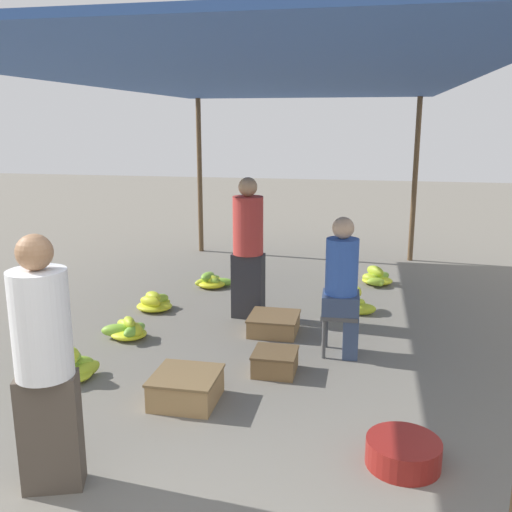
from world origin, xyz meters
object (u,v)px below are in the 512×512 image
at_px(vendor_foreground, 44,362).
at_px(basin_black, 403,453).
at_px(crate_far, 274,324).
at_px(shopper_walking_mid, 248,246).
at_px(vendor_seated, 343,284).
at_px(banana_pile_right_0, 356,303).
at_px(banana_pile_right_1, 376,278).
at_px(banana_pile_left_3, 212,281).
at_px(banana_pile_left_2, 155,302).
at_px(banana_pile_left_1, 128,330).
at_px(crate_near, 186,388).
at_px(stool, 340,320).
at_px(banana_pile_left_0, 71,366).
at_px(crate_mid, 275,362).

distance_m(vendor_foreground, basin_black, 2.28).
distance_m(crate_far, shopper_walking_mid, 0.91).
bearing_deg(vendor_seated, shopper_walking_mid, 141.75).
xyz_separation_m(banana_pile_right_0, banana_pile_right_1, (0.23, 1.22, -0.03)).
distance_m(vendor_foreground, banana_pile_left_3, 4.38).
bearing_deg(banana_pile_left_2, banana_pile_right_0, 8.77).
bearing_deg(basin_black, crate_far, 119.07).
distance_m(vendor_foreground, banana_pile_right_1, 5.28).
distance_m(banana_pile_left_1, banana_pile_left_2, 0.93).
bearing_deg(basin_black, banana_pile_left_1, 146.95).
bearing_deg(crate_near, stool, 46.92).
height_order(stool, banana_pile_left_1, stool).
bearing_deg(banana_pile_left_2, banana_pile_left_0, -90.57).
distance_m(vendor_seated, crate_mid, 0.96).
relative_size(stool, basin_black, 0.87).
height_order(stool, shopper_walking_mid, shopper_walking_mid).
height_order(vendor_seated, banana_pile_left_0, vendor_seated).
distance_m(banana_pile_left_1, banana_pile_left_3, 1.99).
bearing_deg(banana_pile_left_3, banana_pile_left_0, -98.28).
distance_m(banana_pile_right_0, shopper_walking_mid, 1.44).
bearing_deg(basin_black, shopper_walking_mid, 121.17).
bearing_deg(vendor_foreground, vendor_seated, 56.31).
xyz_separation_m(vendor_foreground, crate_mid, (1.04, 1.85, -0.71)).
distance_m(basin_black, shopper_walking_mid, 3.12).
bearing_deg(crate_mid, banana_pile_right_1, 73.62).
height_order(crate_near, crate_far, crate_near).
bearing_deg(crate_near, banana_pile_left_3, 101.97).
height_order(crate_mid, shopper_walking_mid, shopper_walking_mid).
distance_m(vendor_seated, shopper_walking_mid, 1.39).
bearing_deg(stool, banana_pile_left_1, -179.21).
bearing_deg(crate_mid, banana_pile_left_1, 162.49).
distance_m(basin_black, banana_pile_left_0, 2.82).
bearing_deg(banana_pile_left_3, crate_mid, -62.91).
height_order(banana_pile_right_0, crate_near, banana_pile_right_0).
xyz_separation_m(banana_pile_left_3, banana_pile_right_0, (1.91, -0.67, 0.04)).
bearing_deg(stool, crate_mid, -134.64).
bearing_deg(banana_pile_left_2, banana_pile_left_3, 68.31).
distance_m(stool, vendor_seated, 0.35).
distance_m(banana_pile_left_2, crate_far, 1.57).
relative_size(crate_mid, shopper_walking_mid, 0.24).
bearing_deg(stool, crate_near, -133.08).
distance_m(banana_pile_left_3, crate_mid, 2.77).
distance_m(vendor_foreground, crate_far, 3.02).
relative_size(banana_pile_left_0, banana_pile_right_1, 0.89).
bearing_deg(banana_pile_right_1, stool, -98.23).
height_order(vendor_seated, crate_near, vendor_seated).
relative_size(vendor_seated, crate_far, 2.60).
relative_size(banana_pile_left_0, shopper_walking_mid, 0.27).
height_order(vendor_seated, shopper_walking_mid, shopper_walking_mid).
distance_m(banana_pile_left_3, shopper_walking_mid, 1.49).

